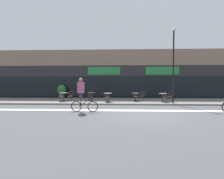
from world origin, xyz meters
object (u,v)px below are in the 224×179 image
Objects in this scene: cafe_chair_0_side at (70,95)px; cafe_chair_2_near at (107,96)px; bistro_table_0 at (64,95)px; cafe_chair_4_near at (165,96)px; cafe_chair_0_near at (61,96)px; planter_pot at (62,91)px; bistro_table_1 at (91,95)px; bistro_table_4 at (163,96)px; bistro_table_3 at (135,95)px; cafe_chair_4_side at (170,96)px; cafe_chair_3_side at (142,95)px; cyclist_0 at (82,92)px; cafe_chair_3_near at (136,96)px; cafe_chair_1_near at (90,95)px; lamp_post at (173,61)px; bistro_table_2 at (108,96)px.

cafe_chair_0_side is 3.63m from cafe_chair_2_near.
bistro_table_0 is 8.99m from cafe_chair_4_near.
cafe_chair_0_near is 0.62× the size of planter_pot.
bistro_table_1 is 6.62m from bistro_table_4.
cafe_chair_4_near is at bearing -25.81° from bistro_table_3.
cafe_chair_3_side is at bearing -19.31° from cafe_chair_4_side.
cafe_chair_3_side is at bearing -0.53° from bistro_table_3.
cafe_chair_2_near is at bearing 29.12° from cafe_chair_3_side.
planter_pot is 9.21m from cyclist_0.
cafe_chair_0_side is (-8.33, 0.18, -0.00)m from bistro_table_4.
cyclist_0 is at bearing -61.73° from bistro_table_0.
cafe_chair_2_near and cafe_chair_3_near have the same top height.
cafe_chair_0_side reaches higher than bistro_table_3.
cafe_chair_3_side is at bearing -58.66° from cafe_chair_2_near.
bistro_table_0 is 8.96m from bistro_table_4.
cafe_chair_0_side is 8.96m from cafe_chair_4_side.
cafe_chair_1_near is at bearing -38.33° from planter_pot.
cafe_chair_3_near is at bearing 77.80° from cafe_chair_4_near.
cafe_chair_4_side is at bearing -98.61° from cafe_chair_1_near.
cafe_chair_4_near is 0.15× the size of lamp_post.
cafe_chair_3_near is (2.49, 0.82, 0.00)m from cafe_chair_2_near.
cafe_chair_1_near is at bearing 158.66° from bistro_table_2.
lamp_post reaches higher than cafe_chair_0_near.
cafe_chair_0_side is at bearing -176.69° from bistro_table_3.
cyclist_0 is (-1.28, -4.77, 0.55)m from bistro_table_2.
bistro_table_2 reaches higher than bistro_table_4.
cafe_chair_0_side is (-1.79, -0.81, -0.02)m from bistro_table_1.
cafe_chair_0_side reaches higher than bistro_table_2.
bistro_table_1 is at bearing 47.86° from cafe_chair_2_near.
lamp_post is (10.70, -4.37, 2.66)m from planter_pot.
cafe_chair_2_near is 0.43× the size of cyclist_0.
bistro_table_2 is 0.13× the size of lamp_post.
cafe_chair_3_near is at bearing 4.44° from bistro_table_2.
cafe_chair_4_side is at bearing 39.46° from cyclist_0.
cafe_chair_2_near is (-0.01, -0.63, -0.03)m from bistro_table_2.
cafe_chair_0_near is 2.55m from cafe_chair_1_near.
cyclist_0 is at bearing -150.42° from cafe_chair_0_near.
cafe_chair_2_near is at bearing 75.62° from cyclist_0.
lamp_post is at bearing 148.45° from cafe_chair_3_side.
bistro_table_2 is 1.80m from cafe_chair_1_near.
cafe_chair_4_near is (6.55, -1.61, -0.02)m from bistro_table_1.
bistro_table_4 is 2.39m from cafe_chair_3_near.
cafe_chair_3_side is at bearing -179.21° from cafe_chair_0_side.
planter_pot is (-3.62, 2.24, 0.26)m from bistro_table_1.
bistro_table_0 is at bearing -8.21° from cafe_chair_4_side.
bistro_table_3 is 2.88m from cafe_chair_2_near.
bistro_table_2 is at bearing 19.01° from cafe_chair_3_side.
cafe_chair_3_near is at bearing -90.49° from bistro_table_3.
cafe_chair_2_near is at bearing -149.91° from bistro_table_3.
cafe_chair_2_near reaches higher than bistro_table_1.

